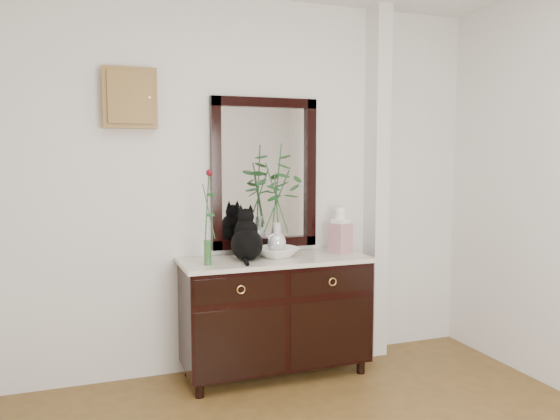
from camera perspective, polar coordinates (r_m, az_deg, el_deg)
name	(u,v)px	position (r m, az deg, el deg)	size (l,w,h in m)	color
wall_back	(251,186)	(4.01, -3.04, 2.54)	(3.60, 0.04, 2.70)	silver
pilaster	(376,184)	(4.33, 10.05, 2.69)	(0.12, 0.20, 2.70)	silver
sideboard	(275,310)	(3.95, -0.50, -10.41)	(1.33, 0.52, 0.82)	black
wall_mirror	(265,173)	(4.02, -1.63, 3.84)	(0.80, 0.06, 1.10)	black
key_cabinet	(130,98)	(3.83, -15.43, 11.20)	(0.35, 0.10, 0.40)	brown
cat	(247,234)	(3.78, -3.49, -2.51)	(0.25, 0.31, 0.36)	black
lotus_bowl	(277,252)	(3.89, -0.34, -4.42)	(0.29, 0.29, 0.07)	white
vase_branches	(277,199)	(3.85, -0.35, 1.21)	(0.38, 0.38, 0.80)	silver
bud_vase_rose	(207,217)	(3.60, -7.61, -0.69)	(0.08, 0.08, 0.64)	#326330
ginger_jar	(340,229)	(4.06, 6.32, -2.00)	(0.13, 0.13, 0.36)	silver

